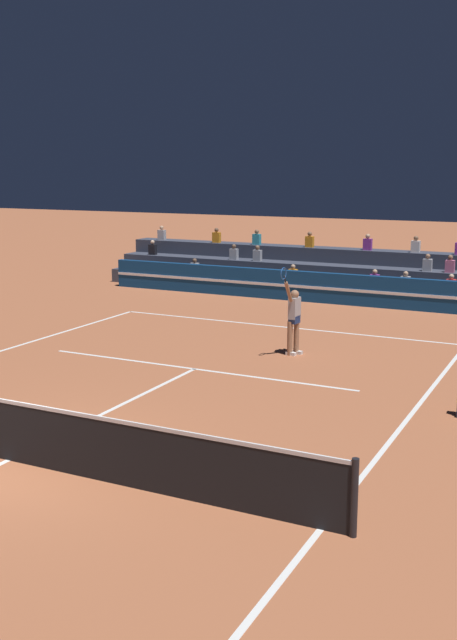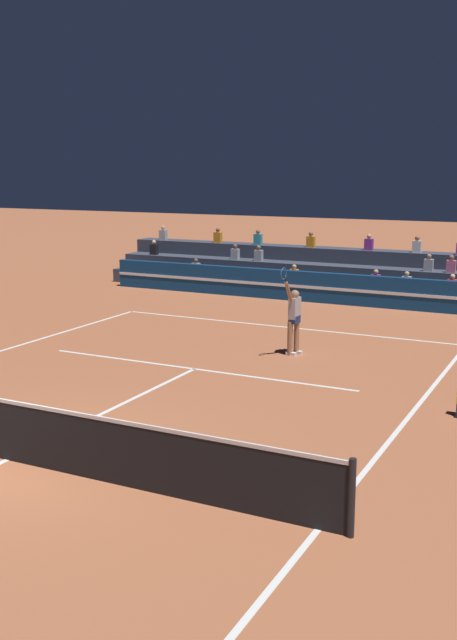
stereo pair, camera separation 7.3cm
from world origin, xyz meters
TOP-DOWN VIEW (x-y plane):
  - ground_plane at (0.00, 0.00)m, footprint 120.00×120.00m
  - court_lines at (0.00, 0.00)m, footprint 11.10×23.90m
  - tennis_net at (0.00, 0.00)m, footprint 12.00×0.10m
  - sponsor_banner_wall at (0.00, 16.41)m, footprint 18.00×0.26m
  - bleacher_stand at (0.01, 18.95)m, footprint 19.97×2.85m
  - tennis_player at (1.63, 8.81)m, footprint 0.36×1.16m
  - tennis_ball at (3.94, 1.42)m, footprint 0.07×0.07m

SIDE VIEW (x-z plane):
  - ground_plane at x=0.00m, z-range 0.00..0.00m
  - court_lines at x=0.00m, z-range 0.00..0.01m
  - tennis_ball at x=3.94m, z-range 0.00..0.07m
  - tennis_net at x=0.00m, z-range -0.01..1.09m
  - sponsor_banner_wall at x=0.00m, z-range 0.00..1.10m
  - bleacher_stand at x=0.01m, z-range -0.49..1.79m
  - tennis_player at x=1.63m, z-range -0.23..2.20m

